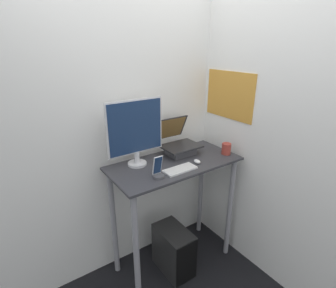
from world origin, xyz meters
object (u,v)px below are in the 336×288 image
monitor (136,132)px  mouse (197,161)px  computer_tower (174,250)px  keyboard (180,169)px  laptop (179,145)px  cell_phone (158,172)px

monitor → mouse: monitor is taller
monitor → computer_tower: monitor is taller
monitor → mouse: size_ratio=7.91×
keyboard → laptop: bearing=55.5°
laptop → keyboard: bearing=-124.5°
monitor → keyboard: monitor is taller
laptop → monitor: monitor is taller
mouse → computer_tower: (-0.20, 0.04, -0.87)m
laptop → monitor: bearing=-179.6°
monitor → keyboard: 0.46m
keyboard → computer_tower: keyboard is taller
cell_phone → computer_tower: 0.92m
monitor → computer_tower: bearing=-44.3°
laptop → cell_phone: (-0.40, -0.29, -0.03)m
mouse → computer_tower: bearing=168.7°
mouse → cell_phone: (-0.40, -0.03, 0.03)m
keyboard → cell_phone: size_ratio=1.55×
keyboard → mouse: bearing=6.9°
computer_tower → monitor: bearing=135.7°
cell_phone → laptop: bearing=35.7°
monitor → computer_tower: 1.18m
monitor → mouse: (0.43, -0.26, -0.27)m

